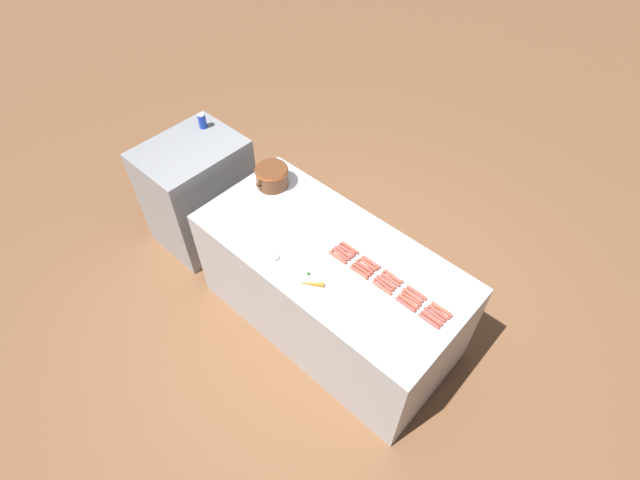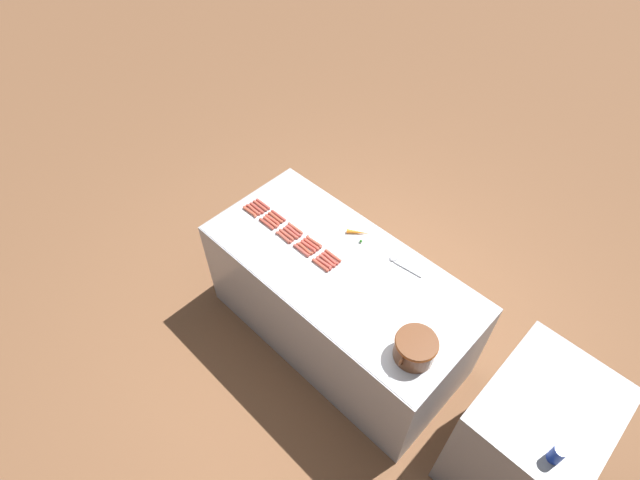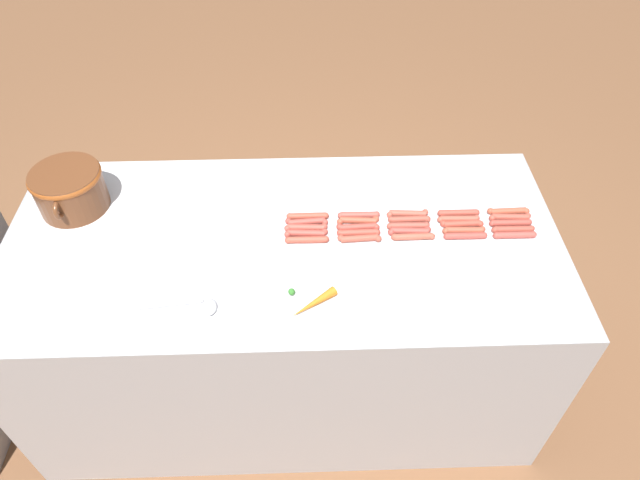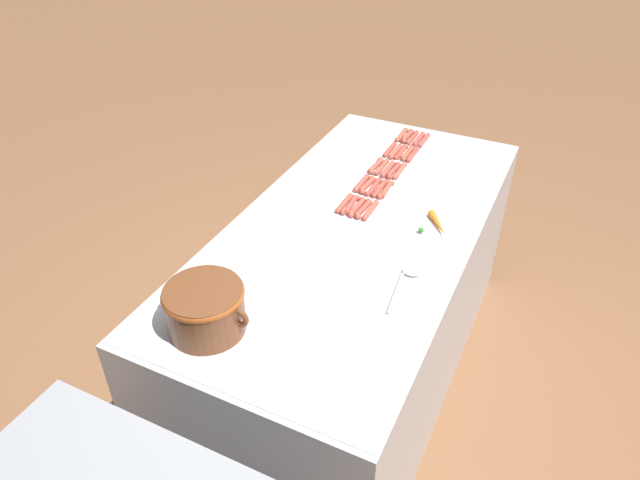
% 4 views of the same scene
% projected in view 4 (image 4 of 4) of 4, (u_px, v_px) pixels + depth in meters
% --- Properties ---
extents(ground_plane, '(20.00, 20.00, 0.00)m').
position_uv_depth(ground_plane, '(351.00, 371.00, 2.87)').
color(ground_plane, brown).
extents(griddle_counter, '(0.94, 1.99, 0.90)m').
position_uv_depth(griddle_counter, '(354.00, 304.00, 2.61)').
color(griddle_counter, '#ADAFB5').
rests_on(griddle_counter, ground_plane).
extents(hot_dog_0, '(0.02, 0.16, 0.02)m').
position_uv_depth(hot_dog_0, '(424.00, 140.00, 2.94)').
color(hot_dog_0, '#B94A40').
rests_on(hot_dog_0, griddle_counter).
extents(hot_dog_1, '(0.02, 0.16, 0.02)m').
position_uv_depth(hot_dog_1, '(413.00, 154.00, 2.81)').
color(hot_dog_1, '#B6463C').
rests_on(hot_dog_1, griddle_counter).
extents(hot_dog_2, '(0.03, 0.16, 0.02)m').
position_uv_depth(hot_dog_2, '(400.00, 171.00, 2.67)').
color(hot_dog_2, '#B1533F').
rests_on(hot_dog_2, griddle_counter).
extents(hot_dog_3, '(0.03, 0.16, 0.02)m').
position_uv_depth(hot_dog_3, '(386.00, 190.00, 2.53)').
color(hot_dog_3, '#AB4D3B').
rests_on(hot_dog_3, griddle_counter).
extents(hot_dog_4, '(0.03, 0.16, 0.02)m').
position_uv_depth(hot_dog_4, '(371.00, 210.00, 2.40)').
color(hot_dog_4, '#B84C3A').
rests_on(hot_dog_4, griddle_counter).
extents(hot_dog_5, '(0.03, 0.16, 0.02)m').
position_uv_depth(hot_dog_5, '(419.00, 139.00, 2.95)').
color(hot_dog_5, '#AE493A').
rests_on(hot_dog_5, griddle_counter).
extents(hot_dog_6, '(0.03, 0.16, 0.02)m').
position_uv_depth(hot_dog_6, '(407.00, 153.00, 2.82)').
color(hot_dog_6, '#AD503A').
rests_on(hot_dog_6, griddle_counter).
extents(hot_dog_7, '(0.03, 0.16, 0.02)m').
position_uv_depth(hot_dog_7, '(393.00, 170.00, 2.68)').
color(hot_dog_7, '#B0473D').
rests_on(hot_dog_7, griddle_counter).
extents(hot_dog_8, '(0.03, 0.16, 0.02)m').
position_uv_depth(hot_dog_8, '(380.00, 188.00, 2.54)').
color(hot_dog_8, '#B94739').
rests_on(hot_dog_8, griddle_counter).
extents(hot_dog_9, '(0.03, 0.16, 0.02)m').
position_uv_depth(hot_dog_9, '(363.00, 209.00, 2.41)').
color(hot_dog_9, '#B7493E').
rests_on(hot_dog_9, griddle_counter).
extents(hot_dog_10, '(0.03, 0.16, 0.02)m').
position_uv_depth(hot_dog_10, '(413.00, 138.00, 2.96)').
color(hot_dog_10, '#B2463B').
rests_on(hot_dog_10, griddle_counter).
extents(hot_dog_11, '(0.03, 0.16, 0.02)m').
position_uv_depth(hot_dog_11, '(401.00, 152.00, 2.83)').
color(hot_dog_11, '#B74838').
rests_on(hot_dog_11, griddle_counter).
extents(hot_dog_12, '(0.03, 0.16, 0.02)m').
position_uv_depth(hot_dog_12, '(388.00, 169.00, 2.69)').
color(hot_dog_12, '#AB4B3D').
rests_on(hot_dog_12, griddle_counter).
extents(hot_dog_13, '(0.03, 0.16, 0.02)m').
position_uv_depth(hot_dog_13, '(374.00, 187.00, 2.55)').
color(hot_dog_13, '#B3453A').
rests_on(hot_dog_13, griddle_counter).
extents(hot_dog_14, '(0.03, 0.16, 0.02)m').
position_uv_depth(hot_dog_14, '(357.00, 207.00, 2.42)').
color(hot_dog_14, '#B94D3F').
rests_on(hot_dog_14, griddle_counter).
extents(hot_dog_15, '(0.03, 0.16, 0.02)m').
position_uv_depth(hot_dog_15, '(407.00, 136.00, 2.98)').
color(hot_dog_15, '#B34D3D').
rests_on(hot_dog_15, griddle_counter).
extents(hot_dog_16, '(0.03, 0.16, 0.02)m').
position_uv_depth(hot_dog_16, '(396.00, 151.00, 2.84)').
color(hot_dog_16, '#B9513F').
rests_on(hot_dog_16, griddle_counter).
extents(hot_dog_17, '(0.03, 0.16, 0.02)m').
position_uv_depth(hot_dog_17, '(382.00, 167.00, 2.71)').
color(hot_dog_17, '#AC4B3B').
rests_on(hot_dog_17, griddle_counter).
extents(hot_dog_18, '(0.03, 0.16, 0.02)m').
position_uv_depth(hot_dog_18, '(367.00, 185.00, 2.57)').
color(hot_dog_18, '#B44E38').
rests_on(hot_dog_18, griddle_counter).
extents(hot_dog_19, '(0.03, 0.16, 0.02)m').
position_uv_depth(hot_dog_19, '(350.00, 205.00, 2.43)').
color(hot_dog_19, '#AC483D').
rests_on(hot_dog_19, griddle_counter).
extents(hot_dog_20, '(0.03, 0.16, 0.02)m').
position_uv_depth(hot_dog_20, '(402.00, 135.00, 2.99)').
color(hot_dog_20, '#B9523A').
rests_on(hot_dog_20, griddle_counter).
extents(hot_dog_21, '(0.02, 0.16, 0.02)m').
position_uv_depth(hot_dog_21, '(390.00, 149.00, 2.85)').
color(hot_dog_21, '#AE4738').
rests_on(hot_dog_21, griddle_counter).
extents(hot_dog_22, '(0.03, 0.16, 0.02)m').
position_uv_depth(hot_dog_22, '(376.00, 166.00, 2.71)').
color(hot_dog_22, '#B25140').
rests_on(hot_dog_22, griddle_counter).
extents(hot_dog_23, '(0.03, 0.16, 0.02)m').
position_uv_depth(hot_dog_23, '(361.00, 183.00, 2.58)').
color(hot_dog_23, '#AB4B40').
rests_on(hot_dog_23, griddle_counter).
extents(hot_dog_24, '(0.03, 0.16, 0.02)m').
position_uv_depth(hot_dog_24, '(344.00, 203.00, 2.45)').
color(hot_dog_24, '#B44B38').
rests_on(hot_dog_24, griddle_counter).
extents(bean_pot, '(0.32, 0.26, 0.16)m').
position_uv_depth(bean_pot, '(205.00, 307.00, 1.80)').
color(bean_pot, brown).
rests_on(bean_pot, griddle_counter).
extents(serving_spoon, '(0.08, 0.27, 0.02)m').
position_uv_depth(serving_spoon, '(406.00, 279.00, 2.04)').
color(serving_spoon, '#B7B7BC').
rests_on(serving_spoon, griddle_counter).
extents(carrot, '(0.13, 0.16, 0.03)m').
position_uv_depth(carrot, '(437.00, 225.00, 2.31)').
color(carrot, orange).
rests_on(carrot, griddle_counter).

